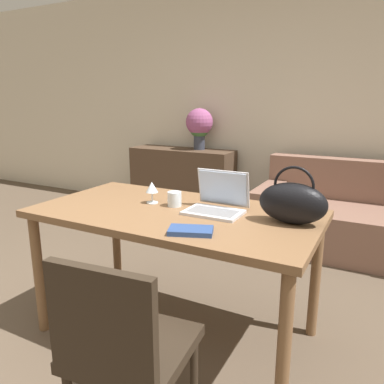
{
  "coord_description": "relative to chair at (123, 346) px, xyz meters",
  "views": [
    {
      "loc": [
        1.17,
        -1.16,
        1.39
      ],
      "look_at": [
        0.24,
        0.59,
        0.9
      ],
      "focal_mm": 35.0,
      "sensor_mm": 36.0,
      "label": 1
    }
  ],
  "objects": [
    {
      "name": "handbag",
      "position": [
        0.41,
        0.87,
        0.4
      ],
      "size": [
        0.34,
        0.16,
        0.3
      ],
      "color": "black",
      "rests_on": "dining_table"
    },
    {
      "name": "laptop",
      "position": [
        -0.01,
        0.89,
        0.35
      ],
      "size": [
        0.31,
        0.26,
        0.22
      ],
      "color": "silver",
      "rests_on": "dining_table"
    },
    {
      "name": "wall_back",
      "position": [
        -0.36,
        3.25,
        0.86
      ],
      "size": [
        10.0,
        0.06,
        2.7
      ],
      "color": "beige",
      "rests_on": "ground_plane"
    },
    {
      "name": "book",
      "position": [
        0.02,
        0.5,
        0.3
      ],
      "size": [
        0.24,
        0.19,
        0.02
      ],
      "rotation": [
        0.0,
        0.0,
        0.36
      ],
      "color": "navy",
      "rests_on": "dining_table"
    },
    {
      "name": "couch",
      "position": [
        0.51,
        2.68,
        -0.21
      ],
      "size": [
        1.6,
        0.88,
        0.82
      ],
      "color": "#7F5B4C",
      "rests_on": "ground_plane"
    },
    {
      "name": "dining_table",
      "position": [
        -0.23,
        0.79,
        0.21
      ],
      "size": [
        1.6,
        0.85,
        0.78
      ],
      "color": "brown",
      "rests_on": "ground_plane"
    },
    {
      "name": "flower_vase",
      "position": [
        -1.2,
        3.01,
        0.61
      ],
      "size": [
        0.32,
        0.32,
        0.48
      ],
      "color": "#333847",
      "rests_on": "sideboard"
    },
    {
      "name": "chair",
      "position": [
        0.0,
        0.0,
        0.0
      ],
      "size": [
        0.48,
        0.48,
        0.86
      ],
      "rotation": [
        0.0,
        0.0,
        0.1
      ],
      "color": "#2D2319",
      "rests_on": "ground_plane"
    },
    {
      "name": "wine_glass",
      "position": [
        -0.43,
        0.85,
        0.38
      ],
      "size": [
        0.07,
        0.07,
        0.13
      ],
      "color": "silver",
      "rests_on": "dining_table"
    },
    {
      "name": "drinking_glass",
      "position": [
        -0.28,
        0.86,
        0.33
      ],
      "size": [
        0.08,
        0.08,
        0.09
      ],
      "color": "silver",
      "rests_on": "dining_table"
    },
    {
      "name": "sideboard",
      "position": [
        -1.4,
        2.95,
        -0.08
      ],
      "size": [
        1.28,
        0.4,
        0.81
      ],
      "color": "#4C3828",
      "rests_on": "ground_plane"
    }
  ]
}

